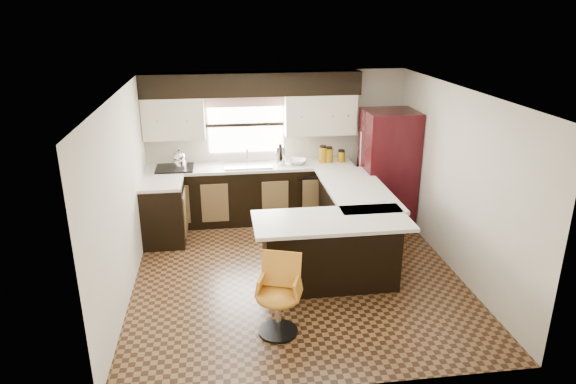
{
  "coord_description": "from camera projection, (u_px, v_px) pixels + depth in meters",
  "views": [
    {
      "loc": [
        -0.93,
        -5.98,
        3.34
      ],
      "look_at": [
        -0.05,
        0.45,
        0.99
      ],
      "focal_mm": 32.0,
      "sensor_mm": 36.0,
      "label": 1
    }
  ],
  "objects": [
    {
      "name": "upper_cab_left",
      "position": [
        174.0,
        118.0,
        7.92
      ],
      "size": [
        0.94,
        0.35,
        0.64
      ],
      "primitive_type": "cube",
      "color": "beige",
      "rests_on": "wall_back"
    },
    {
      "name": "upper_cab_right",
      "position": [
        320.0,
        114.0,
        8.21
      ],
      "size": [
        1.14,
        0.35,
        0.64
      ],
      "primitive_type": "cube",
      "color": "beige",
      "rests_on": "wall_back"
    },
    {
      "name": "floor",
      "position": [
        296.0,
        273.0,
        6.82
      ],
      "size": [
        4.4,
        4.4,
        0.0
      ],
      "primitive_type": "plane",
      "color": "#49301A",
      "rests_on": "ground"
    },
    {
      "name": "wall_back",
      "position": [
        277.0,
        144.0,
        8.46
      ],
      "size": [
        4.4,
        0.0,
        4.4
      ],
      "primitive_type": "plane",
      "rotation": [
        1.57,
        0.0,
        0.0
      ],
      "color": "beige",
      "rests_on": "floor"
    },
    {
      "name": "canister_small",
      "position": [
        341.0,
        157.0,
        8.39
      ],
      "size": [
        0.12,
        0.12,
        0.17
      ],
      "primitive_type": "cylinder",
      "color": "#986A0B",
      "rests_on": "counter_back"
    },
    {
      "name": "bar_chair",
      "position": [
        278.0,
        297.0,
        5.43
      ],
      "size": [
        0.6,
        0.6,
        0.88
      ],
      "primitive_type": null,
      "rotation": [
        0.0,
        0.0,
        -0.33
      ],
      "color": "orange",
      "rests_on": "floor"
    },
    {
      "name": "peninsula_long",
      "position": [
        352.0,
        220.0,
        7.37
      ],
      "size": [
        0.6,
        1.95,
        0.9
      ],
      "primitive_type": "cube",
      "color": "black",
      "rests_on": "floor"
    },
    {
      "name": "counter_left",
      "position": [
        161.0,
        184.0,
        7.44
      ],
      "size": [
        0.6,
        0.7,
        0.04
      ],
      "primitive_type": "cube",
      "color": "silver",
      "rests_on": "base_cab_left"
    },
    {
      "name": "valance",
      "position": [
        245.0,
        101.0,
        8.09
      ],
      "size": [
        1.3,
        0.06,
        0.18
      ],
      "primitive_type": "cube",
      "color": "#D19B93",
      "rests_on": "wall_back"
    },
    {
      "name": "sink",
      "position": [
        248.0,
        165.0,
        8.18
      ],
      "size": [
        0.75,
        0.45,
        0.03
      ],
      "primitive_type": "cube",
      "color": "#B2B2B7",
      "rests_on": "counter_back"
    },
    {
      "name": "counter_pen_return",
      "position": [
        332.0,
        221.0,
        6.14
      ],
      "size": [
        1.89,
        0.84,
        0.04
      ],
      "primitive_type": "cube",
      "color": "silver",
      "rests_on": "peninsula_return"
    },
    {
      "name": "percolator",
      "position": [
        280.0,
        155.0,
        8.22
      ],
      "size": [
        0.15,
        0.15,
        0.3
      ],
      "primitive_type": "cylinder",
      "color": "silver",
      "rests_on": "counter_back"
    },
    {
      "name": "window_pane",
      "position": [
        246.0,
        125.0,
        8.26
      ],
      "size": [
        1.2,
        0.02,
        0.9
      ],
      "primitive_type": "cube",
      "color": "white",
      "rests_on": "wall_back"
    },
    {
      "name": "counter_pen_long",
      "position": [
        357.0,
        189.0,
        7.21
      ],
      "size": [
        0.84,
        1.95,
        0.04
      ],
      "primitive_type": "cube",
      "color": "silver",
      "rests_on": "peninsula_long"
    },
    {
      "name": "dishwasher",
      "position": [
        315.0,
        199.0,
        8.25
      ],
      "size": [
        0.58,
        0.03,
        0.78
      ],
      "primitive_type": "cube",
      "color": "black",
      "rests_on": "floor"
    },
    {
      "name": "wall_left",
      "position": [
        124.0,
        196.0,
        6.15
      ],
      "size": [
        0.0,
        4.4,
        4.4
      ],
      "primitive_type": "plane",
      "rotation": [
        1.57,
        0.0,
        1.57
      ],
      "color": "beige",
      "rests_on": "floor"
    },
    {
      "name": "mixing_bowl",
      "position": [
        297.0,
        162.0,
        8.3
      ],
      "size": [
        0.38,
        0.38,
        0.07
      ],
      "primitive_type": "imported",
      "rotation": [
        0.0,
        0.0,
        -0.38
      ],
      "color": "white",
      "rests_on": "counter_back"
    },
    {
      "name": "base_cab_left",
      "position": [
        164.0,
        214.0,
        7.6
      ],
      "size": [
        0.6,
        0.7,
        0.9
      ],
      "primitive_type": "cube",
      "color": "black",
      "rests_on": "floor"
    },
    {
      "name": "kettle",
      "position": [
        179.0,
        158.0,
        8.0
      ],
      "size": [
        0.21,
        0.21,
        0.28
      ],
      "primitive_type": null,
      "color": "silver",
      "rests_on": "cooktop"
    },
    {
      "name": "ceiling",
      "position": [
        297.0,
        92.0,
        6.01
      ],
      "size": [
        4.4,
        4.4,
        0.0
      ],
      "primitive_type": "plane",
      "rotation": [
        3.14,
        0.0,
        0.0
      ],
      "color": "silver",
      "rests_on": "wall_back"
    },
    {
      "name": "cooktop",
      "position": [
        175.0,
        168.0,
        8.04
      ],
      "size": [
        0.58,
        0.5,
        0.02
      ],
      "primitive_type": "cube",
      "color": "black",
      "rests_on": "counter_back"
    },
    {
      "name": "base_cab_back",
      "position": [
        252.0,
        194.0,
        8.38
      ],
      "size": [
        3.3,
        0.6,
        0.9
      ],
      "primitive_type": "cube",
      "color": "black",
      "rests_on": "floor"
    },
    {
      "name": "refrigerator",
      "position": [
        387.0,
        169.0,
        8.12
      ],
      "size": [
        0.79,
        0.76,
        1.85
      ],
      "primitive_type": "cube",
      "color": "black",
      "rests_on": "floor"
    },
    {
      "name": "wall_right",
      "position": [
        456.0,
        181.0,
        6.68
      ],
      "size": [
        0.0,
        4.4,
        4.4
      ],
      "primitive_type": "plane",
      "rotation": [
        1.57,
        0.0,
        -1.57
      ],
      "color": "beige",
      "rests_on": "floor"
    },
    {
      "name": "canister_med",
      "position": [
        329.0,
        155.0,
        8.36
      ],
      "size": [
        0.12,
        0.12,
        0.23
      ],
      "primitive_type": "cylinder",
      "color": "#986A0B",
      "rests_on": "counter_back"
    },
    {
      "name": "counter_back",
      "position": [
        251.0,
        167.0,
        8.22
      ],
      "size": [
        3.3,
        0.6,
        0.04
      ],
      "primitive_type": "cube",
      "color": "silver",
      "rests_on": "base_cab_back"
    },
    {
      "name": "peninsula_return",
      "position": [
        330.0,
        253.0,
        6.39
      ],
      "size": [
        1.65,
        0.6,
        0.9
      ],
      "primitive_type": "cube",
      "color": "black",
      "rests_on": "floor"
    },
    {
      "name": "canister_large",
      "position": [
        323.0,
        155.0,
        8.34
      ],
      "size": [
        0.13,
        0.13,
        0.25
      ],
      "primitive_type": "cylinder",
      "color": "#986A0B",
      "rests_on": "counter_back"
    },
    {
      "name": "wall_front",
      "position": [
        336.0,
        273.0,
        4.36
      ],
      "size": [
        4.4,
        0.0,
        4.4
      ],
      "primitive_type": "plane",
      "rotation": [
        -1.57,
        0.0,
        0.0
      ],
      "color": "beige",
      "rests_on": "floor"
    },
    {
      "name": "soffit",
      "position": [
        252.0,
        84.0,
        7.9
      ],
      "size": [
        3.4,
        0.35,
        0.36
      ],
      "primitive_type": "cube",
      "color": "black",
      "rests_on": "wall_back"
    }
  ]
}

